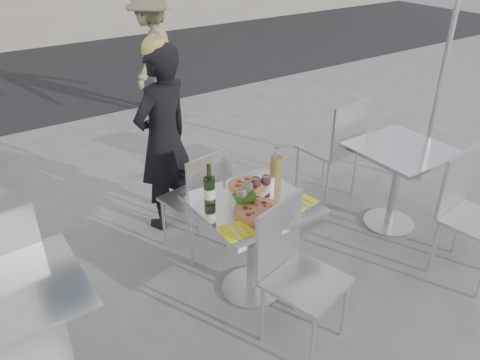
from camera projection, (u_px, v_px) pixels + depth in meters
ground at (251, 289)px, 3.44m from camera, size 80.00×80.00×0.00m
street_asphalt at (35, 75)px, 8.13m from camera, size 24.00×5.00×0.00m
main_table at (252, 229)px, 3.18m from camera, size 0.72×0.72×0.75m
side_table_left at (19, 322)px, 2.44m from camera, size 0.72×0.72×0.75m
side_table_right at (398, 170)px, 3.91m from camera, size 0.72×0.72×0.75m
chair_far at (201, 194)px, 3.57m from camera, size 0.48×0.49×0.92m
chair_near at (293, 264)px, 2.82m from camera, size 0.53×0.54×0.95m
side_chair_lfar at (0, 267)px, 2.75m from camera, size 0.50×0.51×1.00m
side_chair_rfar at (338, 142)px, 4.28m from camera, size 0.49×0.50×1.00m
side_chair_rnear at (467, 206)px, 3.38m from camera, size 0.49×0.50×0.96m
woman_diner at (164, 140)px, 3.84m from camera, size 0.68×0.56×1.59m
pedestrian_b at (153, 55)px, 6.15m from camera, size 1.14×1.19×1.62m
pizza_near at (259, 211)px, 2.96m from camera, size 0.32×0.32×0.02m
pizza_far at (248, 186)px, 3.23m from camera, size 0.31×0.31×0.03m
salad_plate at (245, 197)px, 3.07m from camera, size 0.22×0.22×0.09m
wine_bottle at (209, 190)px, 2.99m from camera, size 0.07×0.08×0.29m
carafe at (276, 170)px, 3.22m from camera, size 0.08×0.08×0.29m
sugar_shaker at (270, 182)px, 3.21m from camera, size 0.06×0.06×0.11m
wineglass_white_a at (242, 193)px, 2.97m from camera, size 0.07×0.07×0.16m
wineglass_white_b at (248, 187)px, 3.03m from camera, size 0.07×0.07×0.16m
wineglass_red_a at (256, 183)px, 3.08m from camera, size 0.07×0.07×0.16m
wineglass_red_b at (266, 181)px, 3.10m from camera, size 0.07×0.07×0.16m
napkin_left at (236, 231)px, 2.79m from camera, size 0.20×0.20×0.01m
napkin_right at (300, 201)px, 3.09m from camera, size 0.21×0.21×0.01m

